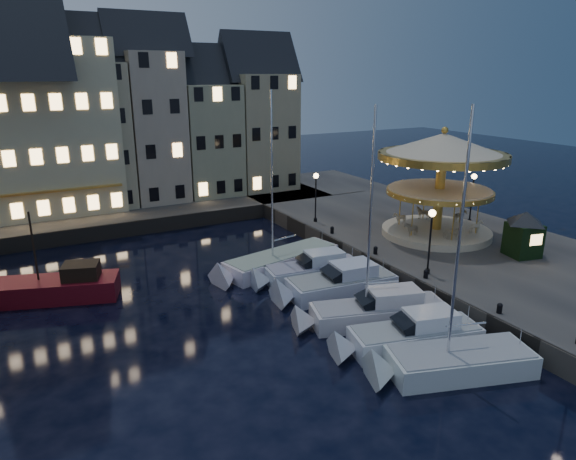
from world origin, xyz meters
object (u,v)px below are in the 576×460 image
streetlamp_d (473,191)px  motorboat_b (408,337)px  bollard_b (426,273)px  bollard_c (376,250)px  motorboat_e (308,272)px  streetlamp_c (316,190)px  bollard_d (332,230)px  motorboat_a (448,363)px  motorboat_f (276,263)px  carousel (442,165)px  ticket_kiosk (525,226)px  streetlamp_b (431,232)px  bollard_a (500,308)px  motorboat_c (372,312)px  motorboat_d (336,285)px  red_fishing_boat (60,288)px

streetlamp_d → motorboat_b: (-17.06, -11.80, -3.38)m
streetlamp_d → bollard_b: bearing=-147.8°
bollard_c → motorboat_e: (-5.03, 0.76, -0.96)m
motorboat_b → motorboat_e: 10.06m
streetlamp_c → bollard_d: size_ratio=7.32×
bollard_d → motorboat_e: bearing=-136.7°
streetlamp_c → bollard_d: 4.29m
motorboat_a → motorboat_f: motorboat_f is taller
carousel → ticket_kiosk: bearing=-74.3°
motorboat_f → ticket_kiosk: bearing=-30.8°
streetlamp_b → motorboat_a: (-5.61, -7.46, -3.48)m
motorboat_b → ticket_kiosk: bearing=16.9°
bollard_a → motorboat_c: motorboat_c is taller
bollard_c → streetlamp_d: bearing=11.9°
bollard_b → motorboat_c: motorboat_c is taller
motorboat_d → motorboat_f: (-1.35, 5.59, -0.11)m
bollard_d → motorboat_b: motorboat_b is taller
ticket_kiosk → carousel: bearing=105.7°
streetlamp_c → bollard_c: (-0.60, -9.00, -2.41)m
bollard_a → bollard_b: same height
streetlamp_d → motorboat_a: motorboat_a is taller
motorboat_e → ticket_kiosk: (13.67, -5.87, 2.79)m
motorboat_c → red_fishing_boat: bearing=141.5°
motorboat_a → streetlamp_c: bearing=75.0°
streetlamp_d → ticket_kiosk: bearing=-113.1°
streetlamp_c → motorboat_b: bearing=-107.5°
motorboat_f → carousel: 14.49m
bollard_c → bollard_a: bearing=-90.0°
motorboat_a → motorboat_d: bearing=87.8°
bollard_b → motorboat_e: (-5.03, 5.76, -0.96)m
streetlamp_d → motorboat_f: 18.25m
bollard_a → bollard_d: same height
red_fishing_boat → ticket_kiosk: (28.56, -10.75, 2.74)m
streetlamp_c → motorboat_f: motorboat_f is taller
motorboat_a → carousel: 18.83m
motorboat_a → red_fishing_boat: bearing=130.3°
bollard_c → motorboat_d: bearing=-156.8°
streetlamp_c → ticket_kiosk: (8.05, -14.12, -0.59)m
motorboat_a → carousel: bearing=48.0°
motorboat_c → motorboat_d: 4.23m
motorboat_f → motorboat_d: bearing=-76.4°
bollard_a → motorboat_d: motorboat_d is taller
motorboat_a → motorboat_c: 5.76m
motorboat_a → motorboat_b: 2.66m
streetlamp_b → bollard_b: size_ratio=7.32×
streetlamp_d → streetlamp_c: bearing=150.1°
motorboat_b → bollard_a: bearing=-13.1°
streetlamp_c → bollard_c: size_ratio=7.32×
bollard_c → red_fishing_boat: (-19.92, 5.63, -0.91)m
ticket_kiosk → streetlamp_b: bearing=175.6°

